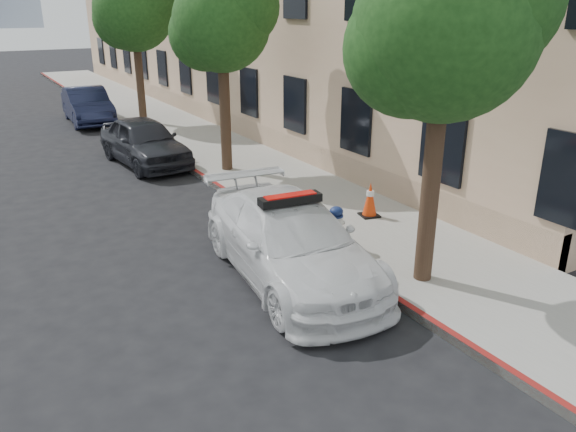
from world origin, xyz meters
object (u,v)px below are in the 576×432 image
Objects in this scene: parked_car_mid at (144,141)px; parked_car_far at (87,105)px; police_car at (290,241)px; traffic_cone at (370,199)px; fire_hydrant at (336,228)px.

parked_car_far reaches higher than parked_car_mid.
police_car is 3.25m from traffic_cone.
parked_car_mid is 8.48m from fire_hydrant.
parked_car_far is 15.96m from fire_hydrant.
police_car is 8.78m from parked_car_mid.
police_car is at bearing -154.86° from fire_hydrant.
fire_hydrant is (1.21, -15.91, -0.15)m from parked_car_far.
parked_car_far is 15.14m from traffic_cone.
parked_car_far reaches higher than traffic_cone.
fire_hydrant is at bearing -147.74° from traffic_cone.
police_car is at bearing -95.34° from parked_car_mid.
parked_car_mid is (0.10, 8.78, 0.00)m from police_car.
parked_car_mid is at bearing 110.93° from traffic_cone.
parked_car_mid is at bearing 95.62° from police_car.
fire_hydrant is 1.08× the size of traffic_cone.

